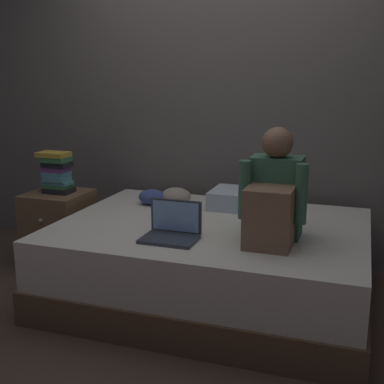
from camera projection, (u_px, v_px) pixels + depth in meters
ground_plane at (167, 313)px, 3.15m from camera, size 8.00×8.00×0.00m
wall_back at (221, 90)px, 3.95m from camera, size 5.60×0.10×2.70m
bed at (211, 262)px, 3.31m from camera, size 2.00×1.50×0.52m
nightstand at (59, 229)px, 3.89m from camera, size 0.44×0.46×0.59m
person_sitting at (274, 198)px, 2.87m from camera, size 0.39×0.44×0.66m
laptop at (172, 230)px, 2.93m from camera, size 0.32×0.23×0.22m
pillow at (250, 200)px, 3.60m from camera, size 0.56×0.36×0.13m
book_stack at (57, 172)px, 3.79m from camera, size 0.25×0.17×0.31m
clothes_pile at (167, 197)px, 3.72m from camera, size 0.39×0.24×0.13m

